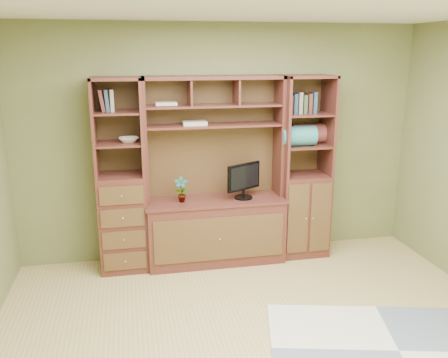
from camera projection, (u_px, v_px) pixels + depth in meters
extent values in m
cube|color=tan|center=(269.00, 350.00, 3.76)|extent=(4.60, 4.10, 0.04)
cube|color=white|center=(279.00, 3.00, 3.08)|extent=(4.60, 4.10, 0.04)
cube|color=olive|center=(221.00, 143.00, 5.32)|extent=(4.50, 0.04, 2.60)
cube|color=#51241C|center=(215.00, 173.00, 5.11)|extent=(1.54, 0.53, 2.05)
cube|color=#51241C|center=(121.00, 177.00, 4.96)|extent=(0.50, 0.45, 2.05)
cube|color=#51241C|center=(304.00, 168.00, 5.35)|extent=(0.55, 0.45, 2.05)
cube|color=#A8ADAE|center=(399.00, 351.00, 3.74)|extent=(2.27, 1.77, 0.01)
cube|color=black|center=(244.00, 175.00, 5.15)|extent=(0.48, 0.38, 0.54)
imported|color=#9A4A34|center=(181.00, 190.00, 5.05)|extent=(0.15, 0.10, 0.28)
cube|color=beige|center=(194.00, 123.00, 5.02)|extent=(0.25, 0.18, 0.04)
imported|color=white|center=(129.00, 140.00, 4.88)|extent=(0.20, 0.20, 0.05)
cube|color=teal|center=(298.00, 136.00, 5.18)|extent=(0.38, 0.22, 0.22)
cube|color=brown|center=(309.00, 133.00, 5.34)|extent=(0.40, 0.22, 0.22)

